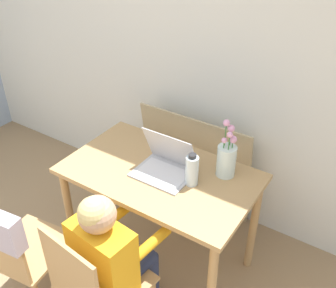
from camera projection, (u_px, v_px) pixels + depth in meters
name	position (u px, v px, depth m)	size (l,w,h in m)	color
wall_back	(189.00, 47.00, 2.64)	(6.40, 0.05, 2.50)	silver
dining_table	(160.00, 186.00, 2.36)	(1.13, 0.67, 0.76)	tan
chair_occupied	(96.00, 288.00, 1.99)	(0.44, 0.44, 0.86)	tan
chair_spare	(8.00, 242.00, 2.07)	(0.45, 0.48, 0.87)	tan
person_seated	(110.00, 250.00, 1.97)	(0.38, 0.45, 1.00)	orange
laptop	(166.00, 163.00, 2.27)	(0.33, 0.26, 0.25)	#B2B2B7
flower_vase	(227.00, 158.00, 2.22)	(0.11, 0.11, 0.35)	silver
water_bottle	(192.00, 170.00, 2.16)	(0.07, 0.07, 0.20)	silver
cardboard_panel	(195.00, 164.00, 2.95)	(0.89, 0.13, 0.83)	tan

